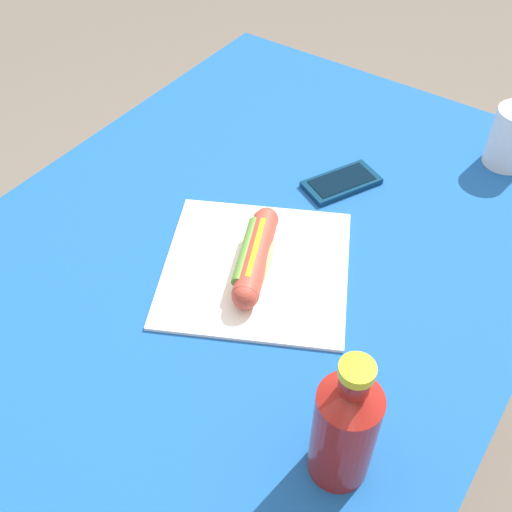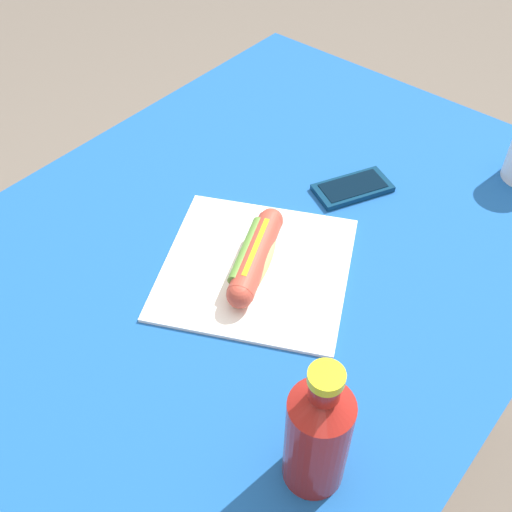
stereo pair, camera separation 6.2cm
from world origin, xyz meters
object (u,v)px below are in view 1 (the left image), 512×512
Objects in this scene: cell_phone at (341,182)px; drinking_cup at (512,137)px; soda_bottle at (345,428)px; hot_dog at (255,256)px.

drinking_cup is (0.24, -0.22, 0.05)m from cell_phone.
soda_bottle is 1.89× the size of drinking_cup.
drinking_cup reaches higher than hot_dog.
cell_phone is (0.26, -0.01, -0.02)m from hot_dog.
drinking_cup reaches higher than cell_phone.
soda_bottle is (-0.21, -0.27, 0.06)m from hot_dog.
hot_dog is at bearing 154.87° from drinking_cup.
hot_dog is 1.72× the size of drinking_cup.
hot_dog is 1.27× the size of cell_phone.
soda_bottle is at bearing -177.14° from drinking_cup.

